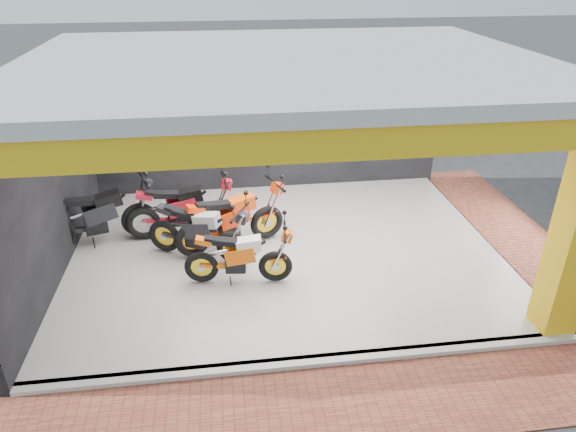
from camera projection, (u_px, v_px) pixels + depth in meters
name	position (u px, v px, depth m)	size (l,w,h in m)	color
ground	(301.00, 319.00, 8.14)	(80.00, 80.00, 0.00)	#2D2D30
showroom_floor	(285.00, 251.00, 9.88)	(8.00, 6.00, 0.10)	silver
showroom_ceiling	(284.00, 63.00, 8.25)	(8.40, 6.40, 0.20)	beige
back_wall	(268.00, 119.00, 11.83)	(8.20, 0.20, 3.50)	black
left_wall	(43.00, 182.00, 8.62)	(0.20, 6.20, 3.50)	black
header_beam_front	(318.00, 141.00, 5.75)	(8.40, 0.30, 0.40)	#EAB113
header_beam_right	(514.00, 75.00, 8.86)	(0.30, 6.40, 0.40)	#EAB113
floor_kerb	(312.00, 362.00, 7.22)	(8.00, 0.20, 0.10)	silver
paver_front	(322.00, 407.00, 6.55)	(9.00, 1.40, 0.03)	#9B4C32
paver_right	(518.00, 237.00, 10.46)	(1.40, 7.00, 0.03)	#9B4C32
moto_hero	(275.00, 252.00, 8.63)	(1.94, 0.72, 1.19)	#FF5E0A
moto_row_a	(232.00, 233.00, 9.11)	(2.14, 0.79, 1.31)	black
moto_row_b	(216.00, 201.00, 10.19)	(2.22, 0.82, 1.36)	red
moto_row_c	(266.00, 207.00, 9.90)	(2.29, 0.85, 1.40)	red
moto_row_d	(137.00, 204.00, 10.01)	(2.32, 0.86, 1.42)	black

